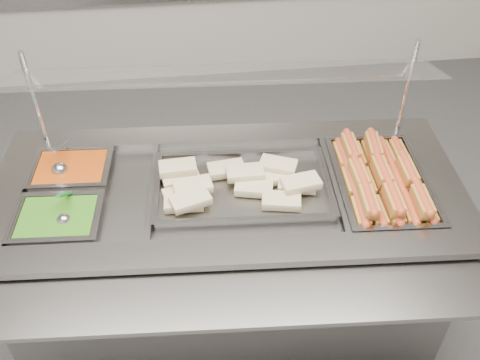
{
  "coord_description": "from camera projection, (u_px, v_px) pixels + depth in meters",
  "views": [
    {
      "loc": [
        -0.1,
        -1.07,
        2.04
      ],
      "look_at": [
        0.07,
        0.33,
        0.81
      ],
      "focal_mm": 40.0,
      "sensor_mm": 36.0,
      "label": 1
    }
  ],
  "objects": [
    {
      "name": "tortilla_wraps",
      "position": [
        233.0,
        183.0,
        1.88
      ],
      "size": [
        0.56,
        0.29,
        0.06
      ],
      "color": "#CCB988",
      "rests_on": "pan_wraps"
    },
    {
      "name": "pan_wraps",
      "position": [
        242.0,
        189.0,
        1.9
      ],
      "size": [
        0.62,
        0.39,
        0.06
      ],
      "color": "gray",
      "rests_on": "steam_counter"
    },
    {
      "name": "ladle",
      "position": [
        60.0,
        169.0,
        1.94
      ],
      "size": [
        0.06,
        0.18,
        0.12
      ],
      "color": "#AEAFB3",
      "rests_on": "pan_beans"
    },
    {
      "name": "sneeze_guard",
      "position": [
        224.0,
        77.0,
        1.81
      ],
      "size": [
        1.47,
        0.35,
        0.39
      ],
      "color": "silver",
      "rests_on": "steam_counter"
    },
    {
      "name": "hotdogs_in_buns",
      "position": [
        381.0,
        179.0,
        1.89
      ],
      "size": [
        0.29,
        0.47,
        0.1
      ],
      "color": "brown",
      "rests_on": "pan_hotdogs"
    },
    {
      "name": "tray_rail",
      "position": [
        234.0,
        297.0,
        1.57
      ],
      "size": [
        1.6,
        0.43,
        0.05
      ],
      "color": "gray",
      "rests_on": "steam_counter"
    },
    {
      "name": "pan_beans",
      "position": [
        73.0,
        175.0,
        1.97
      ],
      "size": [
        0.28,
        0.23,
        0.09
      ],
      "color": "gray",
      "rests_on": "steam_counter"
    },
    {
      "name": "pan_hotdogs",
      "position": [
        380.0,
        186.0,
        1.93
      ],
      "size": [
        0.33,
        0.5,
        0.09
      ],
      "color": "gray",
      "rests_on": "steam_counter"
    },
    {
      "name": "steam_counter",
      "position": [
        229.0,
        259.0,
        2.14
      ],
      "size": [
        1.7,
        0.84,
        0.79
      ],
      "color": "slate",
      "rests_on": "ground"
    },
    {
      "name": "pan_peas",
      "position": [
        59.0,
        224.0,
        1.78
      ],
      "size": [
        0.28,
        0.23,
        0.09
      ],
      "color": "gray",
      "rests_on": "steam_counter"
    },
    {
      "name": "serving_spoon",
      "position": [
        64.0,
        216.0,
        1.75
      ],
      "size": [
        0.05,
        0.16,
        0.13
      ],
      "color": "#AEAFB3",
      "rests_on": "pan_peas"
    }
  ]
}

